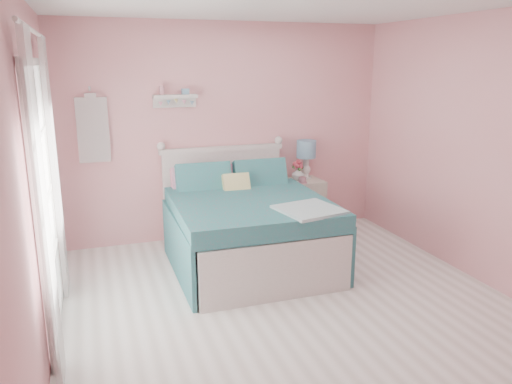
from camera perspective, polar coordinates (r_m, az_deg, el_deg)
floor at (r=4.50m, az=4.81°, el=-13.67°), size 4.50×4.50×0.00m
room_shell at (r=4.00m, az=5.30°, el=6.75°), size 4.50×4.50×4.50m
bed at (r=5.40m, az=-1.20°, el=-4.10°), size 1.58×1.98×1.14m
nightstand at (r=6.41m, az=5.29°, el=-1.59°), size 0.48×0.47×0.69m
table_lamp at (r=6.36m, az=5.76°, el=4.58°), size 0.24×0.24×0.49m
vase at (r=6.29m, az=4.82°, el=2.10°), size 0.20×0.20×0.16m
teacup at (r=6.15m, az=5.32°, el=1.37°), size 0.10×0.10×0.07m
roses at (r=6.26m, az=4.84°, el=3.16°), size 0.14×0.11×0.12m
wall_shelf at (r=5.90m, az=-9.28°, el=10.60°), size 0.50×0.15×0.25m
hanging_dress at (r=5.84m, az=-18.13°, el=6.73°), size 0.34×0.03×0.72m
french_door at (r=4.17m, az=-22.99°, el=-1.21°), size 0.04×1.32×2.16m
curtain_near at (r=3.42m, az=-23.08°, el=-2.66°), size 0.04×0.40×2.32m
curtain_far at (r=4.86m, az=-22.01°, el=2.30°), size 0.04×0.40×2.32m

